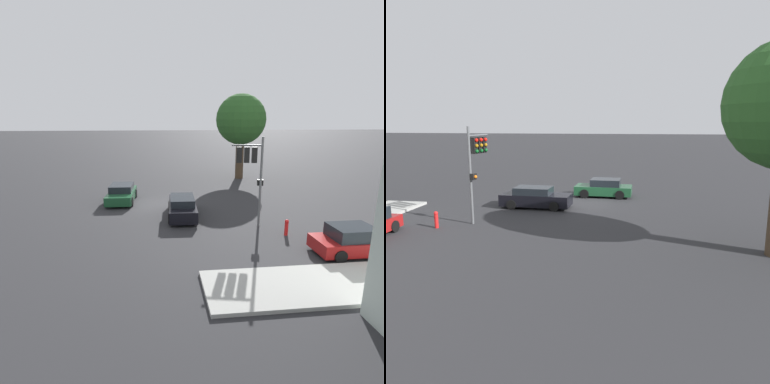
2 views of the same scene
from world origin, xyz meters
The scene contains 7 objects.
ground_plane centered at (0.00, 0.00, 0.00)m, with size 300.00×300.00×0.00m, color #28282B.
street_tree centered at (-9.31, 9.51, 6.20)m, with size 5.25×5.25×8.91m.
traffic_signal centered at (5.44, 6.13, 3.86)m, with size 0.63×1.95×5.38m.
crossing_car_0 centered at (-0.98, -2.14, 0.65)m, with size 4.31×2.15×1.36m.
crossing_car_1 centered at (3.18, 2.28, 0.67)m, with size 4.67×1.99×1.38m.
parked_car_0 centered at (9.78, 9.99, 0.65)m, with size 1.91×3.82×1.40m.
fire_hydrant centered at (7.18, 7.80, 0.49)m, with size 0.22×0.22×0.92m.
Camera 1 is at (22.23, 0.81, 6.36)m, focal length 28.00 mm.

